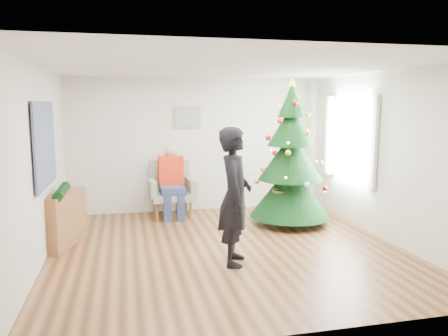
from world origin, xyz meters
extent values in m
plane|color=brown|center=(0.00, 0.00, 0.00)|extent=(5.00, 5.00, 0.00)
plane|color=white|center=(0.00, 0.00, 2.60)|extent=(5.00, 5.00, 0.00)
plane|color=silver|center=(0.00, 2.50, 1.30)|extent=(5.00, 0.00, 5.00)
plane|color=silver|center=(0.00, -2.50, 1.30)|extent=(5.00, 0.00, 5.00)
plane|color=silver|center=(-2.50, 0.00, 1.30)|extent=(0.00, 5.00, 5.00)
plane|color=silver|center=(2.50, 0.00, 1.30)|extent=(0.00, 5.00, 5.00)
cube|color=white|center=(2.47, 1.00, 1.50)|extent=(0.04, 1.30, 1.40)
cube|color=white|center=(2.44, 0.25, 1.50)|extent=(0.05, 0.25, 1.50)
cube|color=white|center=(2.44, 1.75, 1.50)|extent=(0.05, 0.25, 1.50)
cylinder|color=#3F2816|center=(1.40, 1.09, 0.16)|extent=(0.11, 0.11, 0.32)
cone|color=black|center=(1.40, 1.09, 0.59)|extent=(1.41, 1.41, 0.92)
cone|color=black|center=(1.40, 1.09, 1.19)|extent=(1.13, 1.13, 0.81)
cone|color=black|center=(1.40, 1.09, 1.73)|extent=(0.82, 0.82, 0.70)
cone|color=black|center=(1.40, 1.09, 2.16)|extent=(0.48, 0.48, 0.59)
cone|color=gold|center=(1.40, 1.09, 2.47)|extent=(0.15, 0.15, 0.15)
cylinder|color=brown|center=(1.27, 1.02, 0.60)|extent=(0.41, 0.41, 0.04)
cylinder|color=brown|center=(1.27, 1.02, 0.19)|extent=(0.31, 0.31, 0.02)
imported|color=silver|center=(1.27, 1.02, 0.63)|extent=(0.39, 0.32, 0.03)
cube|color=gray|center=(-0.57, 2.00, 0.40)|extent=(0.79, 0.74, 0.12)
cube|color=gray|center=(-0.59, 2.33, 0.74)|extent=(0.77, 0.16, 0.60)
cube|color=gray|center=(-0.93, 1.99, 0.56)|extent=(0.13, 0.60, 0.30)
cube|color=gray|center=(-0.21, 2.01, 0.56)|extent=(0.13, 0.60, 0.30)
cube|color=navy|center=(-0.57, 1.91, 0.53)|extent=(0.45, 0.47, 0.14)
cube|color=red|center=(-0.57, 2.15, 0.86)|extent=(0.47, 0.26, 0.55)
sphere|color=tan|center=(-0.57, 2.13, 1.24)|extent=(0.24, 0.24, 0.24)
imported|color=black|center=(-0.03, -0.61, 0.90)|extent=(0.59, 0.75, 1.80)
cube|color=white|center=(0.16, -0.64, 1.20)|extent=(0.07, 0.13, 0.04)
cube|color=brown|center=(-2.33, 0.69, 0.40)|extent=(0.60, 1.04, 0.80)
cylinder|color=black|center=(-2.33, 0.69, 0.82)|extent=(0.14, 0.90, 0.14)
cube|color=black|center=(-2.46, 0.30, 1.55)|extent=(0.03, 1.50, 1.15)
cube|color=tan|center=(-0.20, 2.47, 1.85)|extent=(0.52, 0.03, 0.42)
cube|color=gray|center=(-0.20, 2.45, 1.85)|extent=(0.44, 0.02, 0.34)
camera|label=1|loc=(-1.41, -5.98, 2.07)|focal=35.00mm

